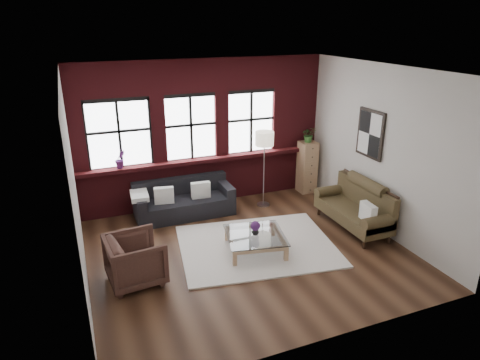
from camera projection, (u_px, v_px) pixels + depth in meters
name	position (u px, v px, depth m)	size (l,w,h in m)	color
floor	(247.00, 251.00, 7.77)	(5.50, 5.50, 0.00)	#382014
ceiling	(248.00, 70.00, 6.64)	(5.50, 5.50, 0.00)	white
wall_back	(204.00, 133.00, 9.37)	(5.50, 5.50, 0.00)	beige
wall_front	(330.00, 232.00, 5.03)	(5.50, 5.50, 0.00)	beige
wall_left	(75.00, 190.00, 6.25)	(5.00, 5.00, 0.00)	beige
wall_right	(380.00, 150.00, 8.16)	(5.00, 5.00, 0.00)	beige
brick_backwall	(204.00, 134.00, 9.32)	(5.50, 0.12, 3.20)	#58141A
sill_ledge	(206.00, 159.00, 9.44)	(5.50, 0.30, 0.08)	#58141A
window_left	(119.00, 135.00, 8.65)	(1.38, 0.10, 1.50)	black
window_mid	(191.00, 128.00, 9.17)	(1.38, 0.10, 1.50)	black
window_right	(251.00, 123.00, 9.66)	(1.38, 0.10, 1.50)	black
wall_poster	(370.00, 134.00, 8.32)	(0.05, 0.74, 0.94)	black
shag_rug	(257.00, 245.00, 7.91)	(2.79, 2.19, 0.03)	silver
dark_sofa	(184.00, 199.00, 9.06)	(2.06, 0.83, 0.74)	black
pillow_a	(164.00, 195.00, 8.75)	(0.40, 0.14, 0.34)	white
pillow_b	(201.00, 190.00, 9.02)	(0.40, 0.14, 0.34)	white
vintage_settee	(353.00, 206.00, 8.45)	(0.80, 1.81, 0.96)	#42361E
pillow_settee	(368.00, 212.00, 7.91)	(0.14, 0.38, 0.34)	white
armchair	(136.00, 260.00, 6.73)	(0.84, 0.86, 0.79)	#412720
coffee_table	(255.00, 243.00, 7.70)	(1.02, 1.02, 0.34)	tan
vase	(255.00, 231.00, 7.62)	(0.13, 0.13, 0.14)	#B2B2B2
flowers	(255.00, 226.00, 7.58)	(0.17, 0.17, 0.17)	#552265
drawer_chest	(307.00, 167.00, 10.24)	(0.38, 0.38, 1.24)	tan
potted_plant_top	(309.00, 134.00, 9.95)	(0.33, 0.29, 0.37)	#2D5923
floor_lamp	(264.00, 166.00, 9.35)	(0.40, 0.40, 1.85)	#A5A5A8
sill_plant	(120.00, 159.00, 8.69)	(0.21, 0.17, 0.38)	#552265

